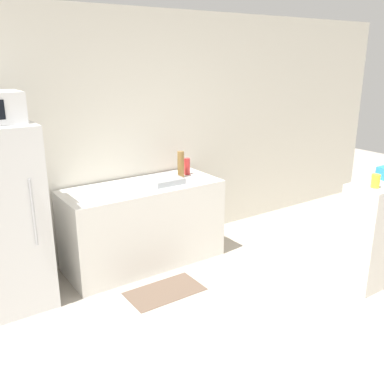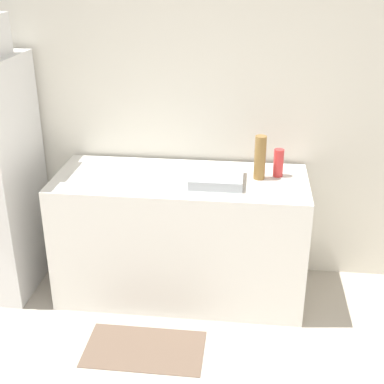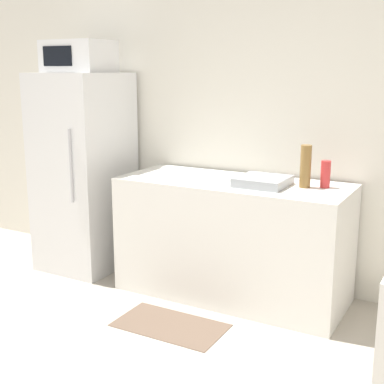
{
  "view_description": "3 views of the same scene",
  "coord_description": "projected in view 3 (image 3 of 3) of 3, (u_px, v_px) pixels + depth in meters",
  "views": [
    {
      "loc": [
        -2.0,
        -1.18,
        2.12
      ],
      "look_at": [
        0.12,
        1.92,
        0.93
      ],
      "focal_mm": 40.0,
      "sensor_mm": 36.0,
      "label": 1
    },
    {
      "loc": [
        0.38,
        -0.6,
        2.18
      ],
      "look_at": [
        0.08,
        2.03,
        1.0
      ],
      "focal_mm": 50.0,
      "sensor_mm": 36.0,
      "label": 2
    },
    {
      "loc": [
        1.48,
        -0.83,
        1.63
      ],
      "look_at": [
        0.08,
        1.71,
        0.97
      ],
      "focal_mm": 50.0,
      "sensor_mm": 36.0,
      "label": 3
    }
  ],
  "objects": [
    {
      "name": "wall_back",
      "position": [
        264.0,
        115.0,
        4.0
      ],
      "size": [
        8.0,
        0.06,
        2.6
      ],
      "primitive_type": "cube",
      "color": "silver",
      "rests_on": "ground_plane"
    },
    {
      "name": "refrigerator",
      "position": [
        84.0,
        172.0,
        4.42
      ],
      "size": [
        0.63,
        0.69,
        1.61
      ],
      "color": "silver",
      "rests_on": "ground_plane"
    },
    {
      "name": "microwave",
      "position": [
        79.0,
        56.0,
        4.21
      ],
      "size": [
        0.51,
        0.38,
        0.25
      ],
      "color": "white",
      "rests_on": "refrigerator"
    },
    {
      "name": "counter",
      "position": [
        232.0,
        239.0,
        3.89
      ],
      "size": [
        1.65,
        0.67,
        0.86
      ],
      "primitive_type": "cube",
      "color": "silver",
      "rests_on": "ground_plane"
    },
    {
      "name": "sink_basin",
      "position": [
        263.0,
        181.0,
        3.64
      ],
      "size": [
        0.33,
        0.34,
        0.06
      ],
      "primitive_type": "cube",
      "color": "#9EA3A8",
      "rests_on": "counter"
    },
    {
      "name": "bottle_tall",
      "position": [
        306.0,
        166.0,
        3.56
      ],
      "size": [
        0.07,
        0.07,
        0.29
      ],
      "primitive_type": "cylinder",
      "color": "olive",
      "rests_on": "counter"
    },
    {
      "name": "bottle_short",
      "position": [
        325.0,
        174.0,
        3.56
      ],
      "size": [
        0.07,
        0.07,
        0.18
      ],
      "primitive_type": "cylinder",
      "color": "red",
      "rests_on": "counter"
    },
    {
      "name": "kitchen_rug",
      "position": [
        170.0,
        325.0,
        3.49
      ],
      "size": [
        0.72,
        0.4,
        0.01
      ],
      "primitive_type": "cube",
      "color": "brown",
      "rests_on": "ground_plane"
    }
  ]
}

